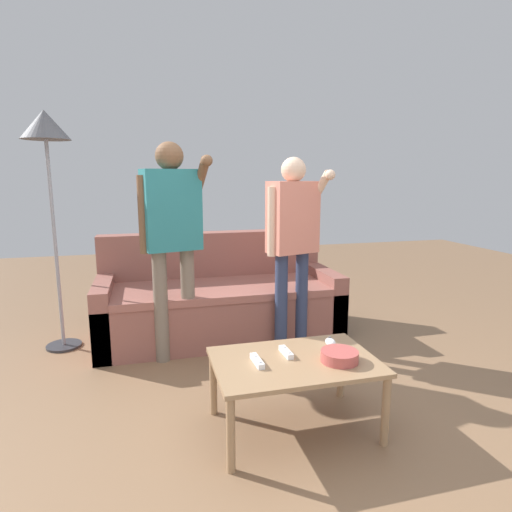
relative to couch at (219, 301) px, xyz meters
name	(u,v)px	position (x,y,z in m)	size (l,w,h in m)	color
ground_plane	(249,424)	(-0.08, -1.48, -0.30)	(12.00, 12.00, 0.00)	brown
couch	(219,301)	(0.00, 0.00, 0.00)	(2.08, 0.88, 0.89)	brown
coffee_table	(295,368)	(0.15, -1.58, 0.06)	(0.89, 0.59, 0.41)	#997551
snack_bowl	(340,356)	(0.38, -1.67, 0.14)	(0.20, 0.20, 0.06)	#B24C47
game_remote_nunchuk	(330,342)	(0.42, -1.46, 0.14)	(0.06, 0.09, 0.05)	white
floor_lamp	(46,141)	(-1.32, 0.01, 1.37)	(0.37, 0.37, 1.90)	#2D2D33
player_left	(172,226)	(-0.42, -0.45, 0.74)	(0.53, 0.35, 1.65)	#756656
player_right	(293,232)	(0.51, -0.51, 0.67)	(0.50, 0.33, 1.55)	#2D3856
game_remote_wand_near	(286,352)	(0.13, -1.51, 0.13)	(0.04, 0.15, 0.03)	white
game_remote_wand_far	(257,361)	(-0.06, -1.58, 0.13)	(0.04, 0.16, 0.03)	white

